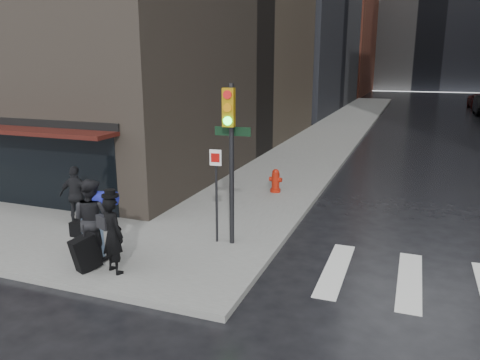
% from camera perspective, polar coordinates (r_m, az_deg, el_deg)
% --- Properties ---
extents(ground, '(140.00, 140.00, 0.00)m').
position_cam_1_polar(ground, '(11.23, -7.50, -10.11)').
color(ground, black).
rests_on(ground, ground).
extents(sidewalk_left, '(4.00, 50.00, 0.15)m').
position_cam_1_polar(sidewalk_left, '(36.60, 12.75, 6.78)').
color(sidewalk_left, slate).
rests_on(sidewalk_left, ground).
extents(bldg_left_far, '(22.00, 20.00, 26.00)m').
position_cam_1_polar(bldg_left_far, '(73.69, 6.75, 20.69)').
color(bldg_left_far, '#582C1E').
rests_on(bldg_left_far, ground).
extents(storefront, '(8.40, 1.11, 2.83)m').
position_cam_1_polar(storefront, '(16.37, -26.66, 2.94)').
color(storefront, black).
rests_on(storefront, ground).
extents(man_overcoat, '(1.26, 0.84, 1.89)m').
position_cam_1_polar(man_overcoat, '(10.51, -15.90, -6.74)').
color(man_overcoat, black).
rests_on(man_overcoat, ground).
extents(man_jeans, '(1.34, 0.73, 1.89)m').
position_cam_1_polar(man_jeans, '(11.32, -17.62, -4.51)').
color(man_jeans, black).
rests_on(man_jeans, ground).
extents(man_greycoat, '(1.04, 0.60, 1.67)m').
position_cam_1_polar(man_greycoat, '(13.81, -19.30, -1.79)').
color(man_greycoat, black).
rests_on(man_greycoat, ground).
extents(traffic_light, '(0.99, 0.49, 3.97)m').
position_cam_1_polar(traffic_light, '(11.17, -1.34, 4.48)').
color(traffic_light, black).
rests_on(traffic_light, ground).
extents(fire_hydrant, '(0.46, 0.36, 0.82)m').
position_cam_1_polar(fire_hydrant, '(16.43, 4.36, -0.21)').
color(fire_hydrant, '#A11A09').
rests_on(fire_hydrant, ground).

